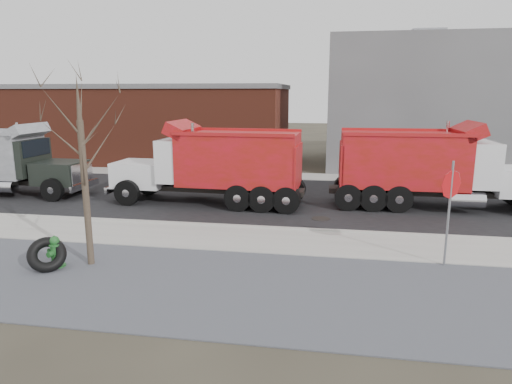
% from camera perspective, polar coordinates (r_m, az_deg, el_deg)
% --- Properties ---
extents(ground, '(120.00, 120.00, 0.00)m').
position_cam_1_polar(ground, '(14.87, -3.98, -6.17)').
color(ground, '#383328').
rests_on(ground, ground).
extents(gravel_verge, '(60.00, 5.00, 0.03)m').
position_cam_1_polar(gravel_verge, '(11.72, -8.04, -11.42)').
color(gravel_verge, slate).
rests_on(gravel_verge, ground).
extents(sidewalk, '(60.00, 2.50, 0.06)m').
position_cam_1_polar(sidewalk, '(15.09, -3.76, -5.77)').
color(sidewalk, '#9E9B93').
rests_on(sidewalk, ground).
extents(curb, '(60.00, 0.15, 0.11)m').
position_cam_1_polar(curb, '(16.29, -2.71, -4.30)').
color(curb, '#9E9B93').
rests_on(curb, ground).
extents(road, '(60.00, 9.40, 0.02)m').
position_cam_1_polar(road, '(20.82, 0.05, -0.74)').
color(road, black).
rests_on(road, ground).
extents(far_sidewalk, '(60.00, 2.00, 0.06)m').
position_cam_1_polar(far_sidewalk, '(26.34, 2.10, 2.06)').
color(far_sidewalk, '#9E9B93').
rests_on(far_sidewalk, ground).
extents(building_grey, '(12.00, 10.00, 8.00)m').
position_cam_1_polar(building_grey, '(32.21, 19.99, 10.32)').
color(building_grey, slate).
rests_on(building_grey, ground).
extents(building_brick, '(20.20, 8.20, 5.30)m').
position_cam_1_polar(building_brick, '(33.54, -14.07, 8.43)').
color(building_brick, maroon).
rests_on(building_brick, ground).
extents(bare_tree, '(3.20, 3.20, 5.20)m').
position_cam_1_polar(bare_tree, '(12.97, -20.93, 5.26)').
color(bare_tree, '#382D23').
rests_on(bare_tree, ground).
extents(fire_hydrant, '(0.51, 0.50, 0.90)m').
position_cam_1_polar(fire_hydrant, '(13.73, -23.78, -7.00)').
color(fire_hydrant, '#276626').
rests_on(fire_hydrant, ground).
extents(truck_tire, '(1.29, 1.24, 0.96)m').
position_cam_1_polar(truck_tire, '(13.61, -24.68, -7.12)').
color(truck_tire, black).
rests_on(truck_tire, ground).
extents(stop_sign, '(0.63, 0.54, 2.95)m').
position_cam_1_polar(stop_sign, '(13.27, 23.12, -0.47)').
color(stop_sign, gray).
rests_on(stop_sign, ground).
extents(dump_truck_red_a, '(8.73, 2.52, 3.53)m').
position_cam_1_polar(dump_truck_red_a, '(20.08, 20.94, 3.15)').
color(dump_truck_red_a, black).
rests_on(dump_truck_red_a, ground).
extents(dump_truck_red_b, '(8.33, 2.69, 3.51)m').
position_cam_1_polar(dump_truck_red_b, '(19.47, -5.14, 3.63)').
color(dump_truck_red_b, black).
rests_on(dump_truck_red_b, ground).
extents(dump_truck_grey, '(7.31, 2.51, 3.30)m').
position_cam_1_polar(dump_truck_grey, '(24.47, -29.02, 3.66)').
color(dump_truck_grey, black).
rests_on(dump_truck_grey, ground).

